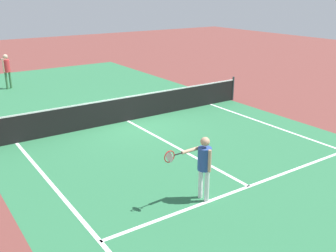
# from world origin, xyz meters

# --- Properties ---
(ground_plane) EXTENTS (60.00, 60.00, 0.00)m
(ground_plane) POSITION_xyz_m (0.00, 0.00, 0.00)
(ground_plane) COLOR brown
(court_surface_inbounds) EXTENTS (10.62, 24.40, 0.00)m
(court_surface_inbounds) POSITION_xyz_m (0.00, 0.00, 0.00)
(court_surface_inbounds) COLOR #2D7247
(court_surface_inbounds) RESTS_ON ground_plane
(line_sideline_left) EXTENTS (0.10, 11.89, 0.01)m
(line_sideline_left) POSITION_xyz_m (-4.11, -5.95, 0.00)
(line_sideline_left) COLOR white
(line_sideline_left) RESTS_ON ground_plane
(line_sideline_right) EXTENTS (0.10, 11.89, 0.01)m
(line_sideline_right) POSITION_xyz_m (4.11, -5.95, 0.00)
(line_sideline_right) COLOR white
(line_sideline_right) RESTS_ON ground_plane
(line_service_near) EXTENTS (8.22, 0.10, 0.01)m
(line_service_near) POSITION_xyz_m (0.00, -6.40, 0.00)
(line_service_near) COLOR white
(line_service_near) RESTS_ON ground_plane
(line_center_service) EXTENTS (0.10, 6.40, 0.01)m
(line_center_service) POSITION_xyz_m (0.00, -3.20, 0.00)
(line_center_service) COLOR white
(line_center_service) RESTS_ON ground_plane
(net) EXTENTS (10.89, 0.09, 1.07)m
(net) POSITION_xyz_m (0.00, 0.00, 0.49)
(net) COLOR #33383D
(net) RESTS_ON ground_plane
(player_near) EXTENTS (1.19, 0.47, 1.58)m
(player_near) POSITION_xyz_m (-1.39, -6.25, 0.98)
(player_near) COLOR white
(player_near) RESTS_ON ground_plane
(player_far) EXTENTS (0.52, 1.22, 1.74)m
(player_far) POSITION_xyz_m (-2.47, 7.98, 1.09)
(player_far) COLOR #3F7247
(player_far) RESTS_ON ground_plane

